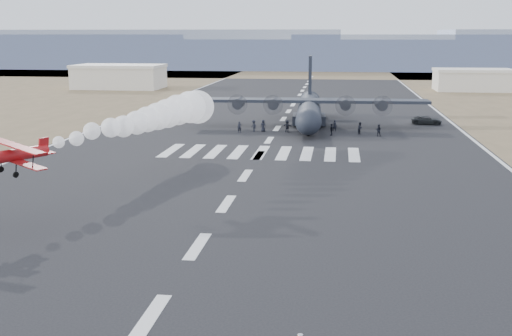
% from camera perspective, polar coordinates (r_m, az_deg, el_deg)
% --- Properties ---
extents(ground, '(500.00, 500.00, 0.00)m').
position_cam_1_polar(ground, '(36.27, -9.41, -12.94)').
color(ground, black).
rests_on(ground, ground).
extents(scrub_far, '(500.00, 80.00, 0.00)m').
position_cam_1_polar(scrub_far, '(262.09, 5.24, 8.46)').
color(scrub_far, brown).
rests_on(scrub_far, ground).
extents(runway_markings, '(60.00, 260.00, 0.01)m').
position_cam_1_polar(runway_markings, '(93.23, 1.17, 2.49)').
color(runway_markings, silver).
rests_on(runway_markings, ground).
extents(ridge_seg_b, '(150.00, 50.00, 15.00)m').
position_cam_1_polar(ridge_seg_b, '(323.39, -18.56, 9.86)').
color(ridge_seg_b, '#848FA7').
rests_on(ridge_seg_b, ground).
extents(ridge_seg_c, '(150.00, 50.00, 17.00)m').
position_cam_1_polar(ridge_seg_c, '(301.01, -7.17, 10.46)').
color(ridge_seg_c, '#848FA7').
rests_on(ridge_seg_c, ground).
extents(ridge_seg_d, '(150.00, 50.00, 13.00)m').
position_cam_1_polar(ridge_seg_d, '(291.76, 5.50, 10.07)').
color(ridge_seg_d, '#848FA7').
rests_on(ridge_seg_d, ground).
extents(ridge_seg_e, '(150.00, 50.00, 15.00)m').
position_cam_1_polar(ridge_seg_e, '(296.73, 18.33, 9.75)').
color(ridge_seg_e, '#848FA7').
rests_on(ridge_seg_e, ground).
extents(hangar_left, '(24.50, 14.50, 6.70)m').
position_cam_1_polar(hangar_left, '(187.37, -12.06, 7.98)').
color(hangar_left, beige).
rests_on(hangar_left, ground).
extents(hangar_right, '(20.50, 12.50, 5.90)m').
position_cam_1_polar(hangar_right, '(185.42, 18.74, 7.45)').
color(hangar_right, beige).
rests_on(hangar_right, ground).
extents(aerobatic_biplane, '(6.74, 6.20, 2.98)m').
position_cam_1_polar(aerobatic_biplane, '(53.26, -20.62, 1.15)').
color(aerobatic_biplane, '#AB1F0B').
extents(smoke_trail, '(8.80, 33.01, 4.22)m').
position_cam_1_polar(smoke_trail, '(76.25, -7.37, 5.00)').
color(smoke_trail, white).
extents(transport_aircraft, '(38.99, 32.11, 11.27)m').
position_cam_1_polar(transport_aircraft, '(108.46, 4.75, 5.32)').
color(transport_aircraft, black).
rests_on(transport_aircraft, ground).
extents(support_vehicle, '(5.28, 2.74, 1.42)m').
position_cam_1_polar(support_vehicle, '(113.44, 14.92, 4.13)').
color(support_vehicle, black).
rests_on(support_vehicle, ground).
extents(crew_a, '(0.69, 0.58, 1.76)m').
position_cam_1_polar(crew_a, '(100.17, -1.48, 3.65)').
color(crew_a, black).
rests_on(crew_a, ground).
extents(crew_b, '(0.88, 0.56, 1.78)m').
position_cam_1_polar(crew_b, '(98.54, 10.83, 3.31)').
color(crew_b, black).
rests_on(crew_b, ground).
extents(crew_c, '(1.20, 1.21, 1.80)m').
position_cam_1_polar(crew_c, '(101.45, -0.21, 3.77)').
color(crew_c, black).
rests_on(crew_c, ground).
extents(crew_d, '(0.84, 1.19, 1.83)m').
position_cam_1_polar(crew_d, '(98.17, 6.73, 3.42)').
color(crew_d, black).
rests_on(crew_d, ground).
extents(crew_e, '(1.01, 0.74, 1.86)m').
position_cam_1_polar(crew_e, '(101.40, 0.65, 3.78)').
color(crew_e, black).
rests_on(crew_e, ground).
extents(crew_f, '(1.76, 1.44, 1.88)m').
position_cam_1_polar(crew_f, '(100.86, 2.79, 3.73)').
color(crew_f, black).
rests_on(crew_f, ground).
extents(crew_g, '(0.76, 0.68, 1.80)m').
position_cam_1_polar(crew_g, '(102.27, 7.00, 3.74)').
color(crew_g, black).
rests_on(crew_g, ground).
extents(crew_h, '(0.95, 1.07, 1.87)m').
position_cam_1_polar(crew_h, '(99.83, 9.25, 3.50)').
color(crew_h, black).
rests_on(crew_h, ground).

